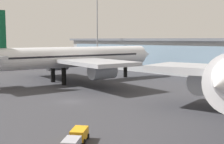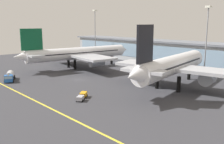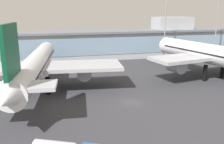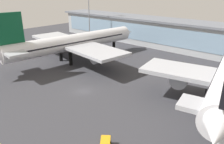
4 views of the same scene
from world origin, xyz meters
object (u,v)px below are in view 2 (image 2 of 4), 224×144
(airliner_near_right, at_px, (172,66))
(baggage_tug_near, at_px, (82,96))
(apron_light_mast_centre, at_px, (207,31))
(fuel_tanker_truck, at_px, (10,76))
(airliner_near_left, at_px, (78,54))
(apron_light_mast_east, at_px, (95,28))

(airliner_near_right, xyz_separation_m, baggage_tug_near, (-9.33, -26.27, -6.16))
(airliner_near_right, height_order, apron_light_mast_centre, apron_light_mast_centre)
(airliner_near_right, bearing_deg, baggage_tug_near, 149.77)
(fuel_tanker_truck, distance_m, baggage_tug_near, 34.39)
(apron_light_mast_centre, bearing_deg, airliner_near_right, -85.31)
(fuel_tanker_truck, xyz_separation_m, baggage_tug_near, (33.90, 5.74, -0.72))
(airliner_near_right, bearing_deg, airliner_near_left, 79.53)
(apron_light_mast_east, bearing_deg, airliner_near_left, -52.98)
(airliner_near_left, distance_m, baggage_tug_near, 47.03)
(apron_light_mast_centre, height_order, apron_light_mast_east, apron_light_mast_east)
(apron_light_mast_centre, bearing_deg, fuel_tanker_truck, -126.49)
(airliner_near_left, height_order, apron_light_mast_centre, apron_light_mast_centre)
(apron_light_mast_centre, distance_m, apron_light_mast_east, 64.73)
(airliner_near_right, xyz_separation_m, apron_light_mast_east, (-66.67, 24.51, 10.06))
(apron_light_mast_east, bearing_deg, fuel_tanker_truck, -67.48)
(airliner_near_left, relative_size, airliner_near_right, 1.14)
(baggage_tug_near, bearing_deg, apron_light_mast_centre, -47.52)
(fuel_tanker_truck, height_order, apron_light_mast_east, apron_light_mast_east)
(baggage_tug_near, bearing_deg, apron_light_mast_east, 9.33)
(baggage_tug_near, distance_m, apron_light_mast_centre, 52.98)
(airliner_near_left, height_order, baggage_tug_near, airliner_near_left)
(airliner_near_right, distance_m, baggage_tug_near, 28.55)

